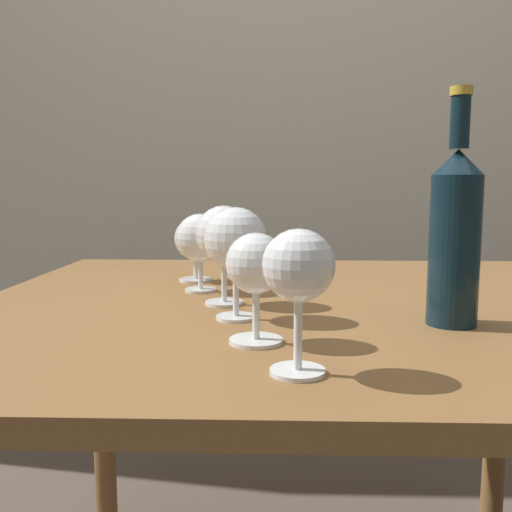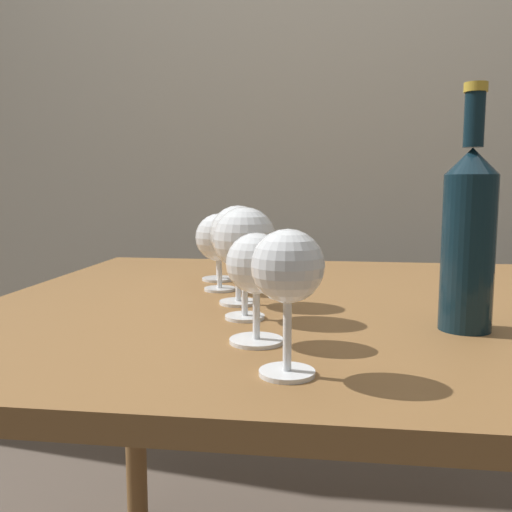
{
  "view_description": "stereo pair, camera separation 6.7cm",
  "coord_description": "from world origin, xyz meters",
  "px_view_note": "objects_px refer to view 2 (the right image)",
  "views": [
    {
      "loc": [
        -0.07,
        -0.93,
        0.92
      ],
      "look_at": [
        -0.09,
        -0.27,
        0.84
      ],
      "focal_mm": 38.59,
      "sensor_mm": 36.0,
      "label": 1
    },
    {
      "loc": [
        0.0,
        -0.92,
        0.92
      ],
      "look_at": [
        -0.09,
        -0.27,
        0.84
      ],
      "focal_mm": 38.59,
      "sensor_mm": 36.0,
      "label": 2
    }
  ],
  "objects_px": {
    "wine_glass_pinot": "(244,240)",
    "wine_bottle": "(468,235)",
    "wine_glass_cabernet": "(256,267)",
    "wine_glass_chardonnay": "(219,238)",
    "wine_glass_white": "(238,236)",
    "wine_glass_merlot": "(287,271)",
    "wine_glass_amber": "(218,240)"
  },
  "relations": [
    {
      "from": "wine_glass_chardonnay",
      "to": "wine_bottle",
      "type": "relative_size",
      "value": 0.44
    },
    {
      "from": "wine_glass_pinot",
      "to": "wine_glass_white",
      "type": "relative_size",
      "value": 1.01
    },
    {
      "from": "wine_glass_white",
      "to": "wine_bottle",
      "type": "relative_size",
      "value": 0.5
    },
    {
      "from": "wine_glass_white",
      "to": "wine_glass_pinot",
      "type": "bearing_deg",
      "value": -75.25
    },
    {
      "from": "wine_glass_white",
      "to": "wine_glass_chardonnay",
      "type": "xyz_separation_m",
      "value": [
        -0.05,
        0.11,
        -0.01
      ]
    },
    {
      "from": "wine_glass_pinot",
      "to": "wine_glass_amber",
      "type": "relative_size",
      "value": 1.26
    },
    {
      "from": "wine_glass_cabernet",
      "to": "wine_glass_chardonnay",
      "type": "distance_m",
      "value": 0.35
    },
    {
      "from": "wine_glass_pinot",
      "to": "wine_glass_amber",
      "type": "xyz_separation_m",
      "value": [
        -0.1,
        0.32,
        -0.03
      ]
    },
    {
      "from": "wine_glass_cabernet",
      "to": "wine_glass_amber",
      "type": "height_order",
      "value": "wine_glass_cabernet"
    },
    {
      "from": "wine_glass_cabernet",
      "to": "wine_glass_amber",
      "type": "relative_size",
      "value": 1.06
    },
    {
      "from": "wine_glass_pinot",
      "to": "wine_glass_amber",
      "type": "height_order",
      "value": "wine_glass_pinot"
    },
    {
      "from": "wine_glass_chardonnay",
      "to": "wine_glass_pinot",
      "type": "bearing_deg",
      "value": -69.3
    },
    {
      "from": "wine_glass_merlot",
      "to": "wine_glass_chardonnay",
      "type": "height_order",
      "value": "wine_glass_merlot"
    },
    {
      "from": "wine_glass_merlot",
      "to": "wine_glass_white",
      "type": "relative_size",
      "value": 0.93
    },
    {
      "from": "wine_glass_cabernet",
      "to": "wine_glass_pinot",
      "type": "bearing_deg",
      "value": 105.27
    },
    {
      "from": "wine_glass_chardonnay",
      "to": "wine_glass_amber",
      "type": "distance_m",
      "value": 0.11
    },
    {
      "from": "wine_glass_pinot",
      "to": "wine_bottle",
      "type": "height_order",
      "value": "wine_bottle"
    },
    {
      "from": "wine_glass_merlot",
      "to": "wine_glass_pinot",
      "type": "xyz_separation_m",
      "value": [
        -0.08,
        0.23,
        0.01
      ]
    },
    {
      "from": "wine_glass_white",
      "to": "wine_glass_chardonnay",
      "type": "height_order",
      "value": "wine_glass_white"
    },
    {
      "from": "wine_glass_pinot",
      "to": "wine_glass_white",
      "type": "height_order",
      "value": "wine_glass_pinot"
    },
    {
      "from": "wine_glass_pinot",
      "to": "wine_glass_chardonnay",
      "type": "distance_m",
      "value": 0.23
    },
    {
      "from": "wine_glass_cabernet",
      "to": "wine_glass_merlot",
      "type": "bearing_deg",
      "value": -67.5
    },
    {
      "from": "wine_glass_pinot",
      "to": "wine_glass_cabernet",
      "type": "bearing_deg",
      "value": -74.73
    },
    {
      "from": "wine_glass_cabernet",
      "to": "wine_glass_white",
      "type": "xyz_separation_m",
      "value": [
        -0.06,
        0.22,
        0.02
      ]
    },
    {
      "from": "wine_glass_pinot",
      "to": "wine_bottle",
      "type": "relative_size",
      "value": 0.5
    },
    {
      "from": "wine_glass_cabernet",
      "to": "wine_bottle",
      "type": "height_order",
      "value": "wine_bottle"
    },
    {
      "from": "wine_glass_white",
      "to": "wine_bottle",
      "type": "height_order",
      "value": "wine_bottle"
    },
    {
      "from": "wine_bottle",
      "to": "wine_glass_amber",
      "type": "bearing_deg",
      "value": 139.98
    },
    {
      "from": "wine_glass_white",
      "to": "wine_bottle",
      "type": "xyz_separation_m",
      "value": [
        0.33,
        -0.12,
        0.02
      ]
    },
    {
      "from": "wine_glass_white",
      "to": "wine_bottle",
      "type": "distance_m",
      "value": 0.35
    },
    {
      "from": "wine_glass_white",
      "to": "wine_glass_chardonnay",
      "type": "bearing_deg",
      "value": 115.61
    },
    {
      "from": "wine_glass_white",
      "to": "wine_glass_amber",
      "type": "relative_size",
      "value": 1.25
    }
  ]
}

